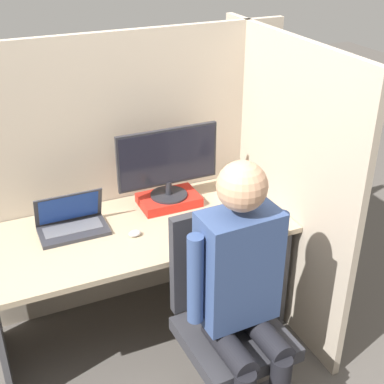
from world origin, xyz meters
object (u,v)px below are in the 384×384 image
(laptop, at_px, (72,224))
(office_chair, at_px, (226,312))
(stapler, at_px, (245,192))
(person, at_px, (243,286))
(coffee_mug, at_px, (224,185))
(carrot_toy, at_px, (190,234))
(paper_box, at_px, (169,200))
(monitor, at_px, (168,161))

(laptop, relative_size, office_chair, 0.36)
(office_chair, bearing_deg, stapler, 55.29)
(person, height_order, coffee_mug, person)
(laptop, relative_size, carrot_toy, 2.38)
(paper_box, xyz_separation_m, person, (-0.02, -0.91, 0.05))
(laptop, distance_m, carrot_toy, 0.62)
(paper_box, distance_m, office_chair, 0.79)
(monitor, xyz_separation_m, coffee_mug, (0.35, -0.00, -0.22))
(paper_box, bearing_deg, laptop, -174.11)
(person, xyz_separation_m, coffee_mug, (0.37, 0.91, -0.03))
(office_chair, height_order, person, person)
(stapler, height_order, coffee_mug, coffee_mug)
(monitor, distance_m, coffee_mug, 0.41)
(monitor, bearing_deg, carrot_toy, -94.57)
(laptop, xyz_separation_m, carrot_toy, (0.54, -0.31, -0.02))
(stapler, bearing_deg, laptop, 178.45)
(monitor, height_order, office_chair, monitor)
(carrot_toy, distance_m, office_chair, 0.44)
(carrot_toy, height_order, person, person)
(office_chair, bearing_deg, paper_box, 88.70)
(stapler, xyz_separation_m, office_chair, (-0.46, -0.67, -0.22))
(paper_box, xyz_separation_m, coffee_mug, (0.35, -0.00, 0.02))
(coffee_mug, bearing_deg, carrot_toy, -135.81)
(paper_box, height_order, office_chair, office_chair)
(office_chair, xyz_separation_m, coffee_mug, (0.37, 0.75, 0.24))
(stapler, bearing_deg, monitor, 168.78)
(stapler, relative_size, person, 0.09)
(stapler, distance_m, carrot_toy, 0.55)
(office_chair, relative_size, person, 0.74)
(monitor, xyz_separation_m, laptop, (-0.57, -0.06, -0.23))
(carrot_toy, bearing_deg, stapler, 30.80)
(carrot_toy, bearing_deg, person, -89.33)
(paper_box, xyz_separation_m, monitor, (0.00, 0.00, 0.24))
(laptop, height_order, person, person)
(laptop, height_order, carrot_toy, laptop)
(monitor, bearing_deg, coffee_mug, -0.67)
(office_chair, bearing_deg, carrot_toy, 91.88)
(monitor, relative_size, person, 0.43)
(office_chair, bearing_deg, monitor, 88.70)
(paper_box, height_order, monitor, monitor)
(monitor, relative_size, carrot_toy, 3.90)
(stapler, bearing_deg, paper_box, 169.12)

